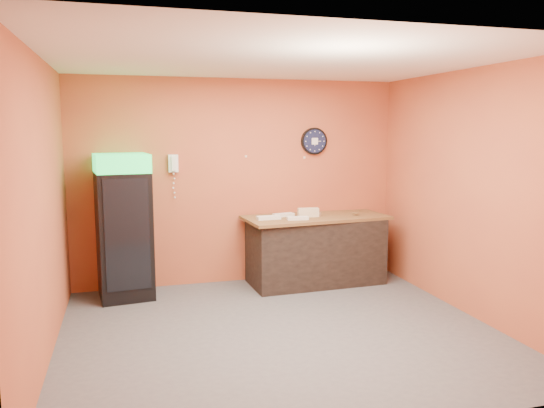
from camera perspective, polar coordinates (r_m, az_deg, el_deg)
name	(u,v)px	position (r m, az deg, el deg)	size (l,w,h in m)	color
floor	(280,332)	(5.76, 0.86, -13.56)	(4.50, 4.50, 0.00)	#47474C
back_wall	(239,182)	(7.33, -3.57, 2.40)	(4.50, 0.02, 2.80)	#BC5C35
left_wall	(43,210)	(5.24, -23.44, -0.56)	(0.02, 4.00, 2.80)	#BC5C35
right_wall	(470,193)	(6.41, 20.54, 1.08)	(0.02, 4.00, 2.80)	#BC5C35
ceiling	(281,60)	(5.40, 0.92, 15.26)	(4.50, 4.00, 0.02)	white
beverage_cooler	(124,229)	(6.86, -15.67, -2.60)	(0.71, 0.72, 1.82)	black
prep_counter	(315,251)	(7.38, 4.69, -5.05)	(1.80, 0.80, 0.90)	black
wall_clock	(314,141)	(7.57, 4.55, 6.75)	(0.38, 0.06, 0.38)	black
wall_phone	(173,163)	(7.12, -10.58, 4.32)	(0.13, 0.11, 0.23)	white
butcher_paper	(316,217)	(7.29, 4.73, -1.45)	(1.95, 0.85, 0.04)	brown
sub_roll_stack	(308,212)	(7.20, 3.92, -0.91)	(0.29, 0.13, 0.12)	beige
wrapped_sandwich_left	(269,218)	(6.99, -0.37, -1.48)	(0.31, 0.12, 0.04)	silver
wrapped_sandwich_mid	(298,218)	(6.97, 2.77, -1.53)	(0.28, 0.11, 0.04)	silver
wrapped_sandwich_right	(284,215)	(7.23, 1.26, -1.18)	(0.29, 0.11, 0.04)	silver
kitchen_tool	(319,214)	(7.27, 5.12, -1.08)	(0.06, 0.06, 0.06)	silver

